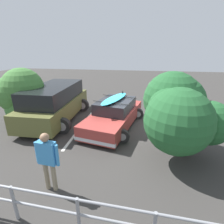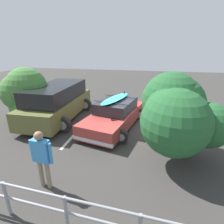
% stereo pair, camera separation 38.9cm
% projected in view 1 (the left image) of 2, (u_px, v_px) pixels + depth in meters
% --- Properties ---
extents(ground_plane, '(44.00, 44.00, 0.02)m').
position_uv_depth(ground_plane, '(128.00, 128.00, 8.34)').
color(ground_plane, '#383533').
rests_on(ground_plane, ground).
extents(parking_stripe, '(0.12, 4.96, 0.00)m').
position_uv_depth(parking_stripe, '(83.00, 124.00, 8.72)').
color(parking_stripe, silver).
rests_on(parking_stripe, ground).
extents(sedan_car, '(2.80, 4.57, 1.55)m').
position_uv_depth(sedan_car, '(114.00, 114.00, 8.32)').
color(sedan_car, '#9E3833').
rests_on(sedan_car, ground).
extents(suv_car, '(2.73, 5.08, 1.82)m').
position_uv_depth(suv_car, '(55.00, 102.00, 8.96)').
color(suv_car, brown).
rests_on(suv_car, ground).
extents(person_bystander, '(0.65, 0.23, 1.67)m').
position_uv_depth(person_bystander, '(47.00, 157.00, 4.38)').
color(person_bystander, gray).
rests_on(person_bystander, ground).
extents(railing_fence, '(7.38, 0.42, 0.91)m').
position_uv_depth(railing_fence, '(115.00, 218.00, 3.27)').
color(railing_fence, gray).
rests_on(railing_fence, ground).
extents(bush_near_left, '(2.87, 3.05, 2.86)m').
position_uv_depth(bush_near_left, '(179.00, 111.00, 5.76)').
color(bush_near_left, '#4C3828').
rests_on(bush_near_left, ground).
extents(bush_near_right, '(2.38, 2.50, 2.71)m').
position_uv_depth(bush_near_right, '(22.00, 96.00, 8.69)').
color(bush_near_right, '#4C3828').
rests_on(bush_near_right, ground).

